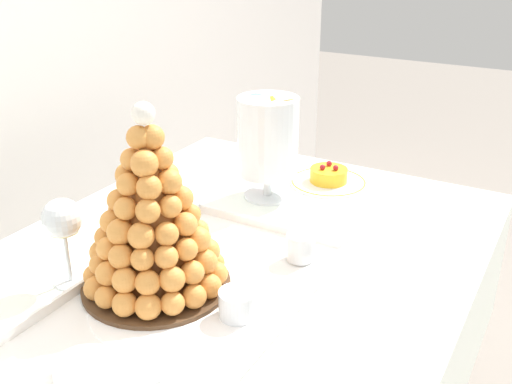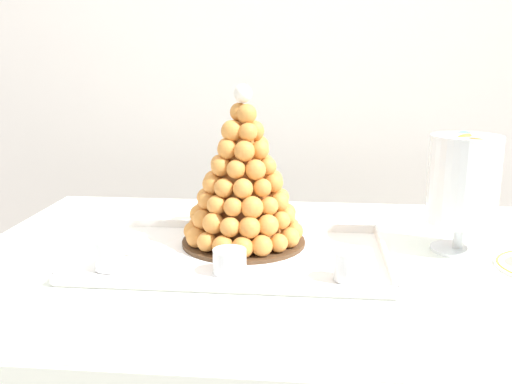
% 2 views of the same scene
% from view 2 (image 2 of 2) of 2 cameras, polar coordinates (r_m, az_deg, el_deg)
% --- Properties ---
extents(backdrop_wall, '(4.80, 0.10, 2.50)m').
position_cam_2_polar(backdrop_wall, '(1.96, 4.39, 15.44)').
color(backdrop_wall, silver).
rests_on(backdrop_wall, ground_plane).
extents(buffet_table, '(1.31, 0.89, 0.79)m').
position_cam_2_polar(buffet_table, '(1.19, 2.90, -11.52)').
color(buffet_table, brown).
rests_on(buffet_table, ground_plane).
extents(serving_tray, '(0.61, 0.36, 0.02)m').
position_cam_2_polar(serving_tray, '(1.13, -2.22, -6.46)').
color(serving_tray, white).
rests_on(serving_tray, buffet_table).
extents(croquembouche, '(0.26, 0.26, 0.33)m').
position_cam_2_polar(croquembouche, '(1.16, -1.33, 0.88)').
color(croquembouche, '#4C331E').
rests_on(croquembouche, serving_tray).
extents(dessert_cup_left, '(0.05, 0.05, 0.06)m').
position_cam_2_polar(dessert_cup_left, '(1.08, -14.67, -6.28)').
color(dessert_cup_left, silver).
rests_on(dessert_cup_left, serving_tray).
extents(dessert_cup_mid_left, '(0.06, 0.06, 0.05)m').
position_cam_2_polar(dessert_cup_mid_left, '(1.03, -2.69, -7.13)').
color(dessert_cup_mid_left, silver).
rests_on(dessert_cup_mid_left, serving_tray).
extents(dessert_cup_centre, '(0.05, 0.05, 0.05)m').
position_cam_2_polar(dessert_cup_centre, '(1.01, 9.40, -7.49)').
color(dessert_cup_centre, silver).
rests_on(dessert_cup_centre, serving_tray).
extents(creme_brulee_ramekin, '(0.08, 0.08, 0.02)m').
position_cam_2_polar(creme_brulee_ramekin, '(1.19, -12.95, -5.01)').
color(creme_brulee_ramekin, white).
rests_on(creme_brulee_ramekin, serving_tray).
extents(macaron_goblet, '(0.14, 0.14, 0.25)m').
position_cam_2_polar(macaron_goblet, '(1.21, 20.35, 1.02)').
color(macaron_goblet, white).
rests_on(macaron_goblet, buffet_table).
extents(wine_glass, '(0.07, 0.07, 0.16)m').
position_cam_2_polar(wine_glass, '(1.32, -2.97, 1.66)').
color(wine_glass, silver).
rests_on(wine_glass, buffet_table).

